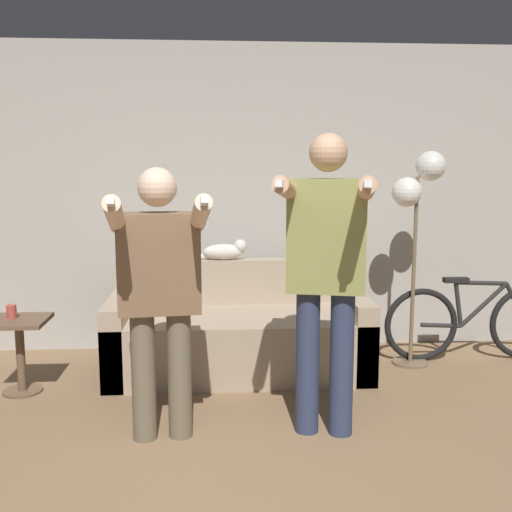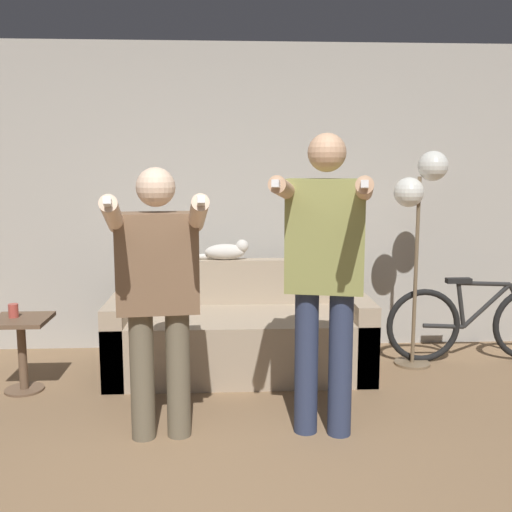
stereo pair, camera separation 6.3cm
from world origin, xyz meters
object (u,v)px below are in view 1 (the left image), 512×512
Objects in this scene: person_left at (159,284)px; cup at (11,312)px; couch at (239,335)px; person_right at (326,264)px; cat at (225,251)px; bicycle at (473,322)px; side_table at (20,341)px; floor_lamp at (418,195)px.

person_left reaches higher than cup.
couch is 20.57× the size of cup.
couch is 1.25× the size of person_left.
cat is (-0.55, 1.50, -0.14)m from person_right.
person_left is 2.80m from bicycle.
bicycle is (3.47, 0.47, -0.05)m from side_table.
side_table is 0.21m from cup.
cat reaches higher than side_table.
side_table is 5.55× the size of cup.
person_left is at bearing -147.36° from floor_lamp.
bicycle is (2.02, -0.23, -0.57)m from cat.
couch is 1.77m from floor_lamp.
person_left is 0.93× the size of floor_lamp.
bicycle reaches higher than side_table.
floor_lamp is at bearing -173.02° from bicycle.
cat is 1.68m from cup.
person_left is at bearing -166.79° from person_right.
person_left is at bearing -104.82° from cat.
person_left is 16.51× the size of cup.
couch is at bearing -176.79° from bicycle.
couch reaches higher than side_table.
side_table is at bearing -172.09° from floor_lamp.
side_table is at bearing -24.91° from cup.
side_table is at bearing -172.23° from bicycle.
person_right is 18.49× the size of cup.
floor_lamp is at bearing 7.91° from side_table.
bicycle is at bearing -6.51° from cat.
couch is 1.11× the size of person_right.
cat reaches higher than cup.
person_left is at bearing -37.23° from side_table.
person_left reaches higher than couch.
person_right is at bearing -21.83° from cup.
cup is (-1.50, -0.68, -0.31)m from cat.
side_table is (-1.05, 0.80, -0.55)m from person_left.
side_table is 0.36× the size of bicycle.
person_right is at bearing -21.75° from side_table.
cup is (-0.05, 0.02, 0.21)m from side_table.
cat is 2.11m from bicycle.
floor_lamp reaches higher than cup.
cat is at bearing 25.87° from side_table.
cup is 3.56m from bicycle.
bicycle is (1.93, 0.11, 0.04)m from couch.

